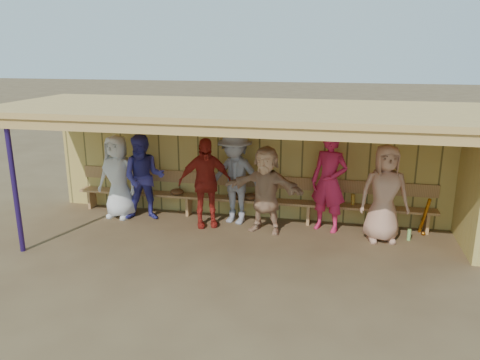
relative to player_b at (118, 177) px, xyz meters
name	(u,v)px	position (x,y,z in m)	size (l,w,h in m)	color
ground	(236,237)	(2.70, -0.63, -0.89)	(90.00, 90.00, 0.00)	brown
player_b	(118,177)	(0.00, 0.00, 0.00)	(0.87, 0.57, 1.78)	silver
player_c	(144,178)	(0.60, -0.02, 0.02)	(0.88, 0.69, 1.81)	#383490
player_d	(205,183)	(1.95, -0.12, 0.02)	(1.07, 0.44, 1.82)	#A8241A
player_e	(235,178)	(2.50, 0.18, 0.08)	(1.25, 0.72, 1.93)	gray
player_f	(266,190)	(3.18, -0.18, -0.03)	(1.59, 0.51, 1.72)	tan
player_g	(329,182)	(4.38, 0.16, 0.10)	(0.72, 0.47, 1.98)	#CA204C
player_h	(384,194)	(5.40, -0.16, 0.03)	(0.90, 0.58, 1.83)	tan
dugout_structure	(263,145)	(3.09, 0.06, 0.81)	(8.80, 3.20, 2.50)	tan
bench	(248,194)	(2.70, 0.49, -0.36)	(7.60, 0.34, 0.93)	tan
dugout_equipment	(251,198)	(2.80, 0.36, -0.40)	(5.25, 0.62, 0.80)	orange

